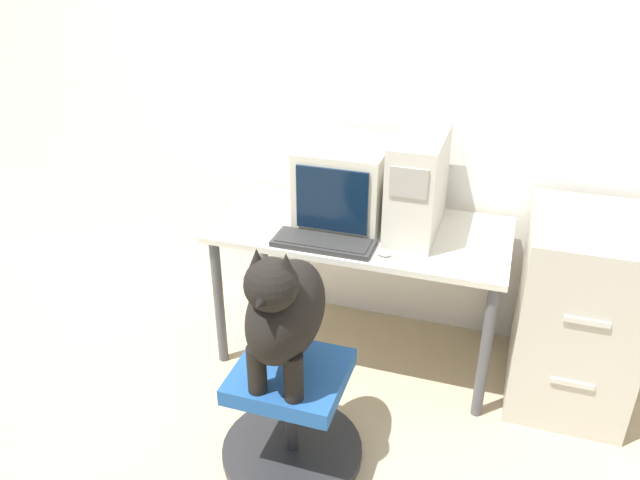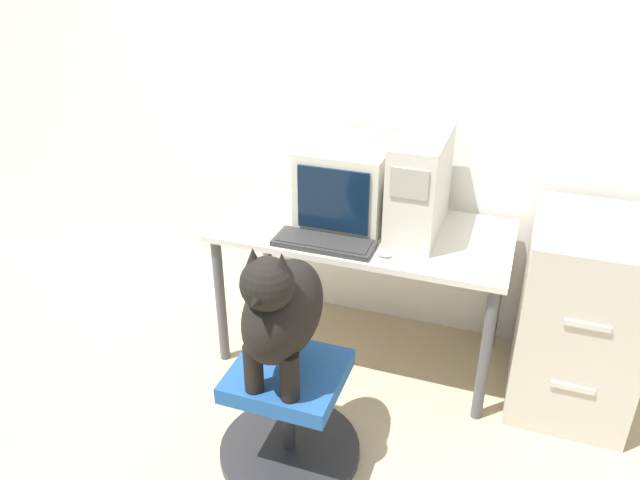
# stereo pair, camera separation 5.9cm
# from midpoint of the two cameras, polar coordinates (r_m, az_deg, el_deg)

# --- Properties ---
(ground_plane) EXTENTS (12.00, 12.00, 0.00)m
(ground_plane) POSITION_cam_midpoint_polar(r_m,az_deg,el_deg) (3.09, 2.38, -13.64)
(ground_plane) COLOR tan
(wall_back) EXTENTS (8.00, 0.05, 2.60)m
(wall_back) POSITION_cam_midpoint_polar(r_m,az_deg,el_deg) (3.12, 6.99, 13.80)
(wall_back) COLOR white
(wall_back) RESTS_ON ground_plane
(desk) EXTENTS (1.38, 0.67, 0.72)m
(desk) POSITION_cam_midpoint_polar(r_m,az_deg,el_deg) (2.99, 4.52, -0.39)
(desk) COLOR beige
(desk) RESTS_ON ground_plane
(crt_monitor) EXTENTS (0.40, 0.46, 0.38)m
(crt_monitor) POSITION_cam_midpoint_polar(r_m,az_deg,el_deg) (2.96, 3.15, 5.32)
(crt_monitor) COLOR beige
(crt_monitor) RESTS_ON desk
(pc_tower) EXTENTS (0.21, 0.50, 0.46)m
(pc_tower) POSITION_cam_midpoint_polar(r_m,az_deg,el_deg) (2.86, 9.68, 4.98)
(pc_tower) COLOR beige
(pc_tower) RESTS_ON desk
(keyboard) EXTENTS (0.45, 0.18, 0.03)m
(keyboard) POSITION_cam_midpoint_polar(r_m,az_deg,el_deg) (2.78, 1.00, -0.25)
(keyboard) COLOR #2D2D2D
(keyboard) RESTS_ON desk
(computer_mouse) EXTENTS (0.06, 0.05, 0.03)m
(computer_mouse) POSITION_cam_midpoint_polar(r_m,az_deg,el_deg) (2.71, 6.54, -1.25)
(computer_mouse) COLOR silver
(computer_mouse) RESTS_ON desk
(office_chair) EXTENTS (0.59, 0.59, 0.45)m
(office_chair) POSITION_cam_midpoint_polar(r_m,az_deg,el_deg) (2.66, -2.20, -15.76)
(office_chair) COLOR #262628
(office_chair) RESTS_ON ground_plane
(dog) EXTENTS (0.26, 0.50, 0.60)m
(dog) POSITION_cam_midpoint_polar(r_m,az_deg,el_deg) (2.28, -2.87, -6.32)
(dog) COLOR black
(dog) RESTS_ON office_chair
(filing_cabinet) EXTENTS (0.50, 0.63, 0.90)m
(filing_cabinet) POSITION_cam_midpoint_polar(r_m,az_deg,el_deg) (3.04, 23.10, -6.39)
(filing_cabinet) COLOR #B7B2A3
(filing_cabinet) RESTS_ON ground_plane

